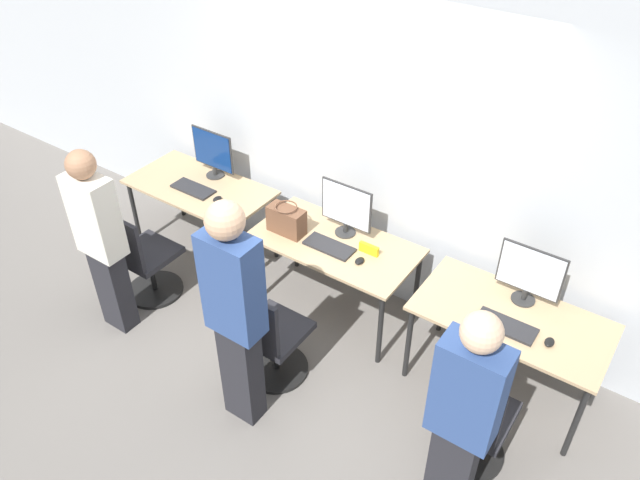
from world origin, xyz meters
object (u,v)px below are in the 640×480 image
(keyboard_right, at_px, (506,326))
(mouse_right, at_px, (549,342))
(monitor_center, at_px, (346,208))
(handbag, at_px, (286,220))
(person_right, at_px, (463,415))
(keyboard_center, at_px, (329,246))
(mouse_center, at_px, (360,261))
(person_left, at_px, (100,238))
(monitor_left, at_px, (213,152))
(keyboard_left, at_px, (193,189))
(mouse_left, at_px, (217,199))
(office_chair_center, at_px, (270,341))
(office_chair_left, at_px, (144,262))
(monitor_right, at_px, (530,274))
(person_center, at_px, (235,310))
(office_chair_right, at_px, (471,425))

(keyboard_right, height_order, mouse_right, mouse_right)
(monitor_center, xyz_separation_m, handbag, (-0.39, -0.25, -0.12))
(monitor_center, xyz_separation_m, person_right, (1.52, -1.21, -0.06))
(keyboard_center, bearing_deg, mouse_center, -4.57)
(person_left, bearing_deg, monitor_left, 93.65)
(keyboard_center, relative_size, person_right, 0.24)
(mouse_center, bearing_deg, keyboard_left, 179.15)
(mouse_left, distance_m, office_chair_center, 1.43)
(keyboard_left, xyz_separation_m, keyboard_right, (2.85, -0.05, 0.00))
(office_chair_left, distance_m, keyboard_right, 2.92)
(office_chair_center, height_order, monitor_right, monitor_right)
(monitor_left, height_order, person_left, person_left)
(monitor_left, bearing_deg, person_center, -43.74)
(office_chair_left, distance_m, monitor_center, 1.76)
(person_right, bearing_deg, mouse_center, 142.16)
(office_chair_center, relative_size, office_chair_right, 1.00)
(person_center, relative_size, mouse_right, 19.70)
(monitor_left, relative_size, monitor_center, 1.00)
(person_left, xyz_separation_m, mouse_right, (3.05, 1.00, -0.14))
(office_chair_left, xyz_separation_m, keyboard_center, (1.40, 0.67, 0.36))
(office_chair_right, bearing_deg, office_chair_center, -174.08)
(monitor_left, relative_size, keyboard_right, 1.12)
(keyboard_left, bearing_deg, office_chair_left, -87.78)
(monitor_center, distance_m, office_chair_right, 1.81)
(mouse_left, distance_m, monitor_right, 2.59)
(mouse_center, xyz_separation_m, office_chair_right, (1.20, -0.59, -0.36))
(mouse_center, distance_m, office_chair_right, 1.39)
(mouse_left, height_order, office_chair_right, office_chair_right)
(person_center, height_order, mouse_right, person_center)
(mouse_right, bearing_deg, monitor_right, 132.68)
(monitor_right, relative_size, handbag, 1.47)
(office_chair_left, relative_size, monitor_center, 2.01)
(office_chair_center, height_order, handbag, handbag)
(keyboard_right, bearing_deg, keyboard_left, 179.06)
(office_chair_left, xyz_separation_m, person_right, (2.92, -0.31, 0.52))
(monitor_center, distance_m, office_chair_center, 1.16)
(person_center, relative_size, keyboard_right, 4.49)
(monitor_left, height_order, handbag, monitor_left)
(mouse_center, distance_m, office_chair_center, 0.88)
(monitor_right, bearing_deg, keyboard_right, -90.00)
(person_left, xyz_separation_m, office_chair_center, (1.35, 0.26, -0.51))
(keyboard_center, distance_m, keyboard_right, 1.43)
(mouse_right, relative_size, office_chair_right, 0.10)
(monitor_center, distance_m, person_right, 1.95)
(office_chair_left, relative_size, mouse_right, 9.83)
(mouse_right, distance_m, person_right, 0.98)
(mouse_left, bearing_deg, person_center, -43.28)
(keyboard_left, distance_m, office_chair_right, 3.00)
(office_chair_center, relative_size, person_right, 0.55)
(monitor_center, distance_m, monitor_right, 1.43)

